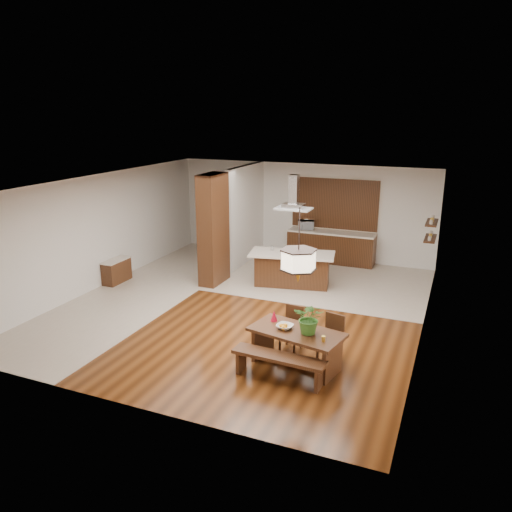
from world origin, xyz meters
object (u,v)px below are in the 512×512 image
at_px(dining_chair_right, 330,339).
at_px(fruit_bowl, 285,327).
at_px(hallway_console, 117,271).
at_px(dining_chair_left, 291,329).
at_px(dining_bench, 279,368).
at_px(kitchen_island, 292,269).
at_px(foliage_plant, 310,318).
at_px(dining_table, 296,340).
at_px(range_hood, 294,192).
at_px(microwave, 306,225).
at_px(pendant_lantern, 299,246).
at_px(island_cup, 308,254).

height_order(dining_chair_right, fruit_bowl, dining_chair_right).
xyz_separation_m(hallway_console, dining_chair_left, (5.54, -1.91, 0.11)).
distance_m(dining_bench, kitchen_island, 4.83).
bearing_deg(foliage_plant, dining_bench, -122.61).
relative_size(dining_table, dining_chair_left, 2.09).
bearing_deg(dining_chair_right, dining_bench, -107.94).
bearing_deg(range_hood, dining_chair_right, -61.90).
distance_m(dining_bench, fruit_bowl, 0.78).
bearing_deg(microwave, dining_chair_right, -87.93).
bearing_deg(dining_bench, microwave, 103.64).
distance_m(pendant_lantern, fruit_bowl, 1.54).
height_order(dining_chair_left, range_hood, range_hood).
bearing_deg(foliage_plant, dining_table, 175.87).
distance_m(pendant_lantern, microwave, 6.87).
height_order(dining_bench, foliage_plant, foliage_plant).
bearing_deg(kitchen_island, dining_table, -81.72).
relative_size(dining_bench, microwave, 3.42).
height_order(dining_chair_right, foliage_plant, foliage_plant).
distance_m(fruit_bowl, kitchen_island, 4.23).
bearing_deg(foliage_plant, microwave, 107.69).
height_order(hallway_console, foliage_plant, foliage_plant).
bearing_deg(pendant_lantern, fruit_bowl, 176.45).
height_order(dining_chair_left, foliage_plant, foliage_plant).
height_order(dining_table, pendant_lantern, pendant_lantern).
bearing_deg(dining_chair_right, dining_chair_left, -177.38).
relative_size(pendant_lantern, fruit_bowl, 4.48).
bearing_deg(fruit_bowl, pendant_lantern, -3.55).
relative_size(dining_bench, island_cup, 13.86).
distance_m(dining_bench, foliage_plant, 1.00).
xyz_separation_m(dining_bench, microwave, (-1.72, 7.10, 0.85)).
bearing_deg(hallway_console, dining_chair_right, -18.16).
bearing_deg(foliage_plant, range_hood, 112.43).
height_order(dining_chair_left, fruit_bowl, dining_chair_left).
bearing_deg(island_cup, kitchen_island, 164.46).
distance_m(dining_chair_left, fruit_bowl, 0.64).
xyz_separation_m(fruit_bowl, range_hood, (-1.21, 4.04, 1.74)).
relative_size(foliage_plant, fruit_bowl, 2.00).
bearing_deg(range_hood, hallway_console, -160.40).
height_order(dining_chair_right, microwave, microwave).
xyz_separation_m(dining_chair_right, range_hood, (-1.95, 3.65, 2.03)).
xyz_separation_m(pendant_lantern, microwave, (-1.84, 6.52, -1.16)).
distance_m(dining_chair_left, microwave, 6.17).
bearing_deg(dining_bench, fruit_bowl, 100.31).
height_order(hallway_console, pendant_lantern, pendant_lantern).
bearing_deg(dining_chair_left, microwave, 111.43).
bearing_deg(hallway_console, dining_bench, -28.24).
height_order(foliage_plant, kitchen_island, foliage_plant).
xyz_separation_m(pendant_lantern, kitchen_island, (-1.44, 4.05, -1.79)).
distance_m(foliage_plant, kitchen_island, 4.44).
distance_m(hallway_console, microwave, 5.73).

